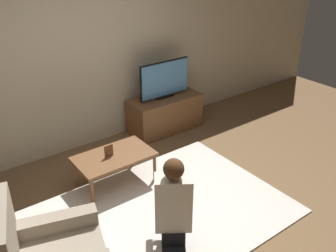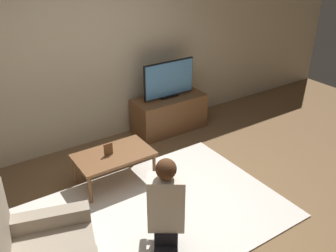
# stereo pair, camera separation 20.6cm
# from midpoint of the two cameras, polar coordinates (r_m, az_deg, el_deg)

# --- Properties ---
(ground_plane) EXTENTS (10.00, 10.00, 0.00)m
(ground_plane) POSITION_cam_midpoint_polar(r_m,az_deg,el_deg) (4.21, -2.66, -13.34)
(ground_plane) COLOR brown
(wall_back) EXTENTS (10.00, 0.06, 2.60)m
(wall_back) POSITION_cam_midpoint_polar(r_m,az_deg,el_deg) (5.13, -15.38, 10.02)
(wall_back) COLOR beige
(wall_back) RESTS_ON ground_plane
(rug) EXTENTS (2.75, 1.93, 0.02)m
(rug) POSITION_cam_midpoint_polar(r_m,az_deg,el_deg) (4.20, -2.66, -13.26)
(rug) COLOR silver
(rug) RESTS_ON ground_plane
(tv_stand) EXTENTS (1.12, 0.50, 0.54)m
(tv_stand) POSITION_cam_midpoint_polar(r_m,az_deg,el_deg) (5.77, -1.51, 1.90)
(tv_stand) COLOR brown
(tv_stand) RESTS_ON ground_plane
(tv) EXTENTS (0.85, 0.08, 0.56)m
(tv) POSITION_cam_midpoint_polar(r_m,az_deg,el_deg) (5.56, -1.60, 7.10)
(tv) COLOR black
(tv) RESTS_ON tv_stand
(coffee_table) EXTENTS (0.92, 0.55, 0.40)m
(coffee_table) POSITION_cam_midpoint_polar(r_m,az_deg,el_deg) (4.52, -9.52, -4.88)
(coffee_table) COLOR brown
(coffee_table) RESTS_ON ground_plane
(person_kneeling) EXTENTS (0.68, 0.84, 1.00)m
(person_kneeling) POSITION_cam_midpoint_polar(r_m,az_deg,el_deg) (3.50, -0.90, -12.46)
(person_kneeling) COLOR black
(person_kneeling) RESTS_ON rug
(picture_frame) EXTENTS (0.11, 0.01, 0.15)m
(picture_frame) POSITION_cam_midpoint_polar(r_m,az_deg,el_deg) (4.46, -10.34, -3.74)
(picture_frame) COLOR brown
(picture_frame) RESTS_ON coffee_table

